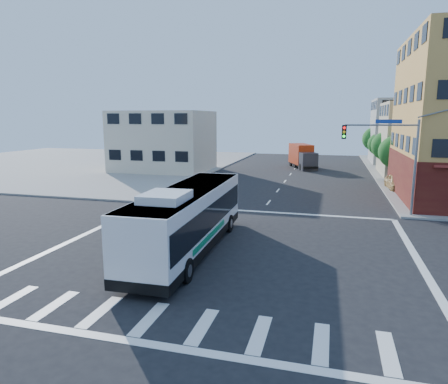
# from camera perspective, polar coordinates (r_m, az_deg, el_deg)

# --- Properties ---
(ground) EXTENTS (120.00, 120.00, 0.00)m
(ground) POSITION_cam_1_polar(r_m,az_deg,el_deg) (21.88, 1.03, -8.39)
(ground) COLOR black
(ground) RESTS_ON ground
(sidewalk_nw) EXTENTS (50.00, 50.00, 0.15)m
(sidewalk_nw) POSITION_cam_1_polar(r_m,az_deg,el_deg) (68.46, -20.76, 3.96)
(sidewalk_nw) COLOR gray
(sidewalk_nw) RESTS_ON ground
(building_east_near) EXTENTS (12.06, 10.06, 9.00)m
(building_east_near) POSITION_cam_1_polar(r_m,az_deg,el_deg) (55.41, 27.82, 6.65)
(building_east_near) COLOR tan
(building_east_near) RESTS_ON ground
(building_east_far) EXTENTS (12.06, 10.06, 10.00)m
(building_east_far) POSITION_cam_1_polar(r_m,az_deg,el_deg) (69.12, 25.39, 7.80)
(building_east_far) COLOR #9E9E99
(building_east_far) RESTS_ON ground
(building_west) EXTENTS (12.06, 10.06, 8.00)m
(building_west) POSITION_cam_1_polar(r_m,az_deg,el_deg) (54.79, -8.64, 7.18)
(building_west) COLOR beige
(building_west) RESTS_ON ground
(signal_mast_ne) EXTENTS (7.91, 1.13, 8.07)m
(signal_mast_ne) POSITION_cam_1_polar(r_m,az_deg,el_deg) (31.03, 22.75, 5.81)
(signal_mast_ne) COLOR slate
(signal_mast_ne) RESTS_ON ground
(street_tree_a) EXTENTS (3.60, 3.60, 5.53)m
(street_tree_a) POSITION_cam_1_polar(r_m,az_deg,el_deg) (48.61, 23.38, 5.54)
(street_tree_a) COLOR #321F12
(street_tree_a) RESTS_ON ground
(street_tree_b) EXTENTS (3.80, 3.80, 5.79)m
(street_tree_b) POSITION_cam_1_polar(r_m,az_deg,el_deg) (56.51, 22.28, 6.36)
(street_tree_b) COLOR #321F12
(street_tree_b) RESTS_ON ground
(street_tree_c) EXTENTS (3.40, 3.40, 5.29)m
(street_tree_c) POSITION_cam_1_polar(r_m,az_deg,el_deg) (64.46, 21.43, 6.58)
(street_tree_c) COLOR #321F12
(street_tree_c) RESTS_ON ground
(street_tree_d) EXTENTS (4.00, 4.00, 6.03)m
(street_tree_d) POSITION_cam_1_polar(r_m,az_deg,el_deg) (72.39, 20.80, 7.31)
(street_tree_d) COLOR #321F12
(street_tree_d) RESTS_ON ground
(transit_bus) EXTENTS (3.09, 12.84, 3.78)m
(transit_bus) POSITION_cam_1_polar(r_m,az_deg,el_deg) (21.44, -5.09, -3.68)
(transit_bus) COLOR black
(transit_bus) RESTS_ON ground
(box_truck) EXTENTS (4.71, 7.75, 3.37)m
(box_truck) POSITION_cam_1_polar(r_m,az_deg,el_deg) (58.46, 11.16, 4.97)
(box_truck) COLOR #2A2A30
(box_truck) RESTS_ON ground
(parked_car) EXTENTS (2.15, 4.66, 1.55)m
(parked_car) POSITION_cam_1_polar(r_m,az_deg,el_deg) (43.47, 23.46, 1.30)
(parked_car) COLOR tan
(parked_car) RESTS_ON ground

